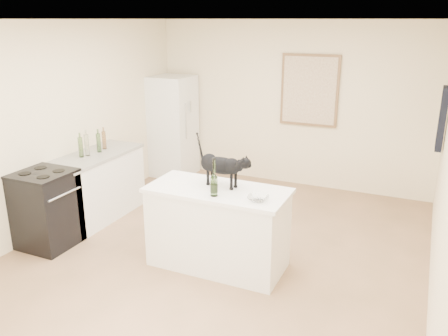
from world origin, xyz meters
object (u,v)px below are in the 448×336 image
(black_cat, at_px, (221,168))
(glass_bowl, at_px, (258,198))
(stove, at_px, (47,210))
(wine_bottle, at_px, (214,179))
(fridge, at_px, (172,126))

(black_cat, bearing_deg, glass_bowl, -17.47)
(stove, xyz_separation_m, black_cat, (2.05, 0.49, 0.65))
(stove, height_order, glass_bowl, glass_bowl)
(black_cat, distance_m, wine_bottle, 0.30)
(fridge, relative_size, glass_bowl, 8.13)
(stove, xyz_separation_m, fridge, (0.00, 2.95, 0.40))
(wine_bottle, height_order, glass_bowl, wine_bottle)
(fridge, distance_m, black_cat, 3.21)
(fridge, bearing_deg, stove, -90.00)
(stove, xyz_separation_m, glass_bowl, (2.56, 0.25, 0.48))
(glass_bowl, bearing_deg, black_cat, 155.11)
(stove, relative_size, black_cat, 1.54)
(fridge, distance_m, wine_bottle, 3.47)
(stove, relative_size, glass_bowl, 4.31)
(black_cat, bearing_deg, stove, -159.13)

